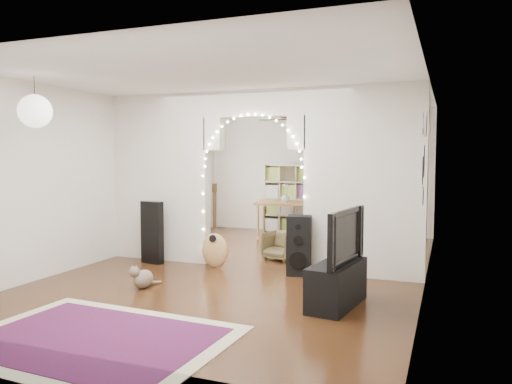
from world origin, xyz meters
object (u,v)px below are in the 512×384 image
(floor_speaker, at_px, (299,245))
(dining_chair_left, at_px, (281,246))
(acoustic_guitar, at_px, (215,236))
(media_console, at_px, (337,285))
(dining_chair_right, at_px, (309,239))
(dining_table, at_px, (285,205))
(bookcase, at_px, (298,199))

(floor_speaker, relative_size, dining_chair_left, 1.70)
(acoustic_guitar, relative_size, media_console, 1.10)
(dining_chair_right, bearing_deg, acoustic_guitar, -139.12)
(floor_speaker, relative_size, dining_chair_right, 1.41)
(acoustic_guitar, distance_m, dining_table, 3.06)
(acoustic_guitar, distance_m, dining_chair_left, 1.21)
(dining_chair_left, bearing_deg, floor_speaker, -42.91)
(floor_speaker, height_order, media_console, floor_speaker)
(media_console, xyz_separation_m, dining_table, (-2.01, 4.34, 0.43))
(floor_speaker, bearing_deg, dining_chair_right, 89.01)
(floor_speaker, height_order, dining_chair_right, floor_speaker)
(acoustic_guitar, xyz_separation_m, dining_table, (0.15, 3.05, 0.20))
(dining_chair_left, bearing_deg, dining_table, 120.73)
(dining_table, bearing_deg, dining_chair_right, -68.96)
(dining_table, bearing_deg, media_console, -74.61)
(dining_table, bearing_deg, floor_speaker, -78.20)
(dining_table, height_order, dining_chair_left, dining_table)
(floor_speaker, xyz_separation_m, media_console, (0.82, -1.28, -0.18))
(media_console, distance_m, dining_chair_right, 2.91)
(bookcase, xyz_separation_m, dining_chair_right, (0.89, -2.32, -0.48))
(floor_speaker, bearing_deg, dining_chair_left, 112.10)
(bookcase, height_order, dining_table, bookcase)
(acoustic_guitar, xyz_separation_m, media_console, (2.16, -1.29, -0.23))
(acoustic_guitar, relative_size, dining_chair_left, 2.17)
(media_console, bearing_deg, dining_chair_left, 130.63)
(bookcase, height_order, dining_chair_left, bookcase)
(acoustic_guitar, bearing_deg, bookcase, 81.76)
(bookcase, height_order, dining_chair_right, bookcase)
(acoustic_guitar, relative_size, dining_chair_right, 1.79)
(acoustic_guitar, relative_size, floor_speaker, 1.28)
(media_console, height_order, dining_chair_left, media_console)
(bookcase, distance_m, dining_chair_left, 2.95)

